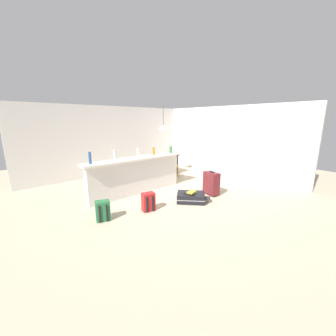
{
  "coord_description": "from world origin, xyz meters",
  "views": [
    {
      "loc": [
        -3.66,
        -4.16,
        2.02
      ],
      "look_at": [
        0.23,
        0.24,
        0.65
      ],
      "focal_mm": 22.21,
      "sensor_mm": 36.0,
      "label": 1
    }
  ],
  "objects": [
    {
      "name": "wall_back",
      "position": [
        0.0,
        3.05,
        1.25
      ],
      "size": [
        6.6,
        0.1,
        2.5
      ],
      "primitive_type": "cube",
      "color": "silver",
      "rests_on": "ground_plane"
    },
    {
      "name": "bottle_clear",
      "position": [
        -1.31,
        0.47,
        1.16
      ],
      "size": [
        0.07,
        0.07,
        0.29
      ],
      "primitive_type": "cylinder",
      "color": "silver",
      "rests_on": "bar_countertop"
    },
    {
      "name": "dining_chair_near_partition",
      "position": [
        1.08,
        1.12,
        0.52
      ],
      "size": [
        0.47,
        0.47,
        0.93
      ],
      "color": "#9E754C",
      "rests_on": "ground_plane"
    },
    {
      "name": "dining_table",
      "position": [
        1.19,
        1.69,
        0.65
      ],
      "size": [
        1.1,
        0.8,
        0.74
      ],
      "color": "#332319",
      "rests_on": "ground_plane"
    },
    {
      "name": "pendant_lamp",
      "position": [
        1.22,
        1.62,
        1.76
      ],
      "size": [
        0.34,
        0.34,
        0.86
      ],
      "color": "black"
    },
    {
      "name": "suitcase_upright_maroon",
      "position": [
        0.81,
        -0.88,
        0.33
      ],
      "size": [
        0.33,
        0.48,
        0.67
      ],
      "color": "maroon",
      "rests_on": "ground_plane"
    },
    {
      "name": "bottle_white",
      "position": [
        -0.64,
        0.46,
        1.15
      ],
      "size": [
        0.07,
        0.07,
        0.26
      ],
      "primitive_type": "cylinder",
      "color": "silver",
      "rests_on": "bar_countertop"
    },
    {
      "name": "wall_right",
      "position": [
        3.05,
        0.3,
        1.25
      ],
      "size": [
        0.1,
        6.0,
        2.5
      ],
      "primitive_type": "cube",
      "color": "silver",
      "rests_on": "ground_plane"
    },
    {
      "name": "bottle_amber",
      "position": [
        -0.01,
        0.6,
        1.13
      ],
      "size": [
        0.07,
        0.07,
        0.23
      ],
      "primitive_type": "cylinder",
      "color": "#9E661E",
      "rests_on": "bar_countertop"
    },
    {
      "name": "book_stack",
      "position": [
        -0.0,
        -0.86,
        0.25
      ],
      "size": [
        0.26,
        0.3,
        0.07
      ],
      "color": "black",
      "rests_on": "suitcase_flat_black"
    },
    {
      "name": "backpack_red",
      "position": [
        -1.09,
        -0.57,
        0.2
      ],
      "size": [
        0.31,
        0.29,
        0.42
      ],
      "color": "red",
      "rests_on": "ground_plane"
    },
    {
      "name": "ground_plane",
      "position": [
        0.0,
        0.0,
        -0.03
      ],
      "size": [
        13.0,
        13.0,
        0.05
      ],
      "primitive_type": "cube",
      "color": "#BCAD8E"
    },
    {
      "name": "suitcase_flat_black",
      "position": [
        0.03,
        -0.85,
        0.11
      ],
      "size": [
        0.83,
        0.84,
        0.22
      ],
      "color": "black",
      "rests_on": "ground_plane"
    },
    {
      "name": "bottle_blue",
      "position": [
        -1.9,
        0.55,
        1.16
      ],
      "size": [
        0.06,
        0.06,
        0.28
      ],
      "primitive_type": "cylinder",
      "color": "#284C89",
      "rests_on": "bar_countertop"
    },
    {
      "name": "bar_countertop",
      "position": [
        -0.65,
        0.53,
        0.99
      ],
      "size": [
        2.96,
        0.4,
        0.05
      ],
      "primitive_type": "cube",
      "color": "white",
      "rests_on": "partition_half_wall"
    },
    {
      "name": "backpack_green",
      "position": [
        -2.06,
        -0.34,
        0.2
      ],
      "size": [
        0.32,
        0.3,
        0.42
      ],
      "color": "#286B3D",
      "rests_on": "ground_plane"
    },
    {
      "name": "bottle_green",
      "position": [
        0.56,
        0.5,
        1.12
      ],
      "size": [
        0.08,
        0.08,
        0.21
      ],
      "primitive_type": "cylinder",
      "color": "#2D6B38",
      "rests_on": "bar_countertop"
    },
    {
      "name": "partition_half_wall",
      "position": [
        -0.65,
        0.53,
        0.48
      ],
      "size": [
        2.8,
        0.2,
        0.97
      ],
      "primitive_type": "cube",
      "color": "silver",
      "rests_on": "ground_plane"
    }
  ]
}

